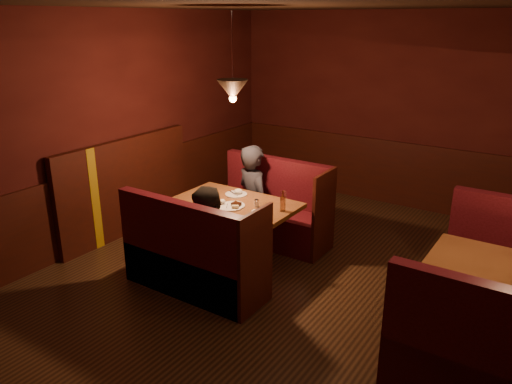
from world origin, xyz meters
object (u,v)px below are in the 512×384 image
Objects in this scene: main_bench_far at (273,215)px; diner_b at (210,224)px; second_table at (512,292)px; diner_a at (254,180)px; second_bench_near at (494,371)px; main_bench_near at (192,263)px; main_table at (236,217)px.

diner_b is (0.10, -1.43, 0.40)m from main_bench_far.
second_table is 3.25m from diner_a.
diner_a is at bearing -153.17° from main_bench_far.
main_bench_far is at bearing 149.78° from second_bench_near.
diner_b is at bearing 62.26° from main_bench_near.
main_bench_near is (0.02, -0.81, -0.25)m from main_table.
diner_a reaches higher than diner_b.
main_table is at bearing -91.15° from main_bench_far.
main_bench_far is 3.06m from second_table.
diner_a is (-0.23, -0.12, 0.47)m from main_bench_far.
main_bench_near is at bearing 122.64° from diner_a.
main_table is 0.91× the size of main_bench_far.
main_bench_far reaches higher than main_table.
second_table is 0.87m from second_bench_near.
main_bench_near is at bearing 178.20° from second_bench_near.
main_bench_near is 0.46m from diner_b.
main_table is 0.92× the size of second_bench_near.
diner_b is at bearing -85.86° from main_bench_far.
main_table is at bearing 178.64° from second_table.
main_bench_near is at bearing -88.86° from main_table.
diner_a is 1.36m from diner_b.
second_table is 0.90× the size of second_bench_near.
diner_a reaches higher than main_bench_far.
second_bench_near is (0.03, -0.84, -0.23)m from second_table.
second_table is (2.92, 0.74, 0.24)m from main_bench_near.
diner_b is (0.10, 0.20, 0.40)m from main_bench_near.
second_bench_near is at bearing -26.92° from diner_b.
main_bench_far is at bearing 90.00° from main_bench_near.
second_bench_near is 1.04× the size of diner_b.
second_bench_near is at bearing 177.21° from diner_a.
diner_a is (-0.23, 1.51, 0.47)m from main_bench_near.
main_bench_far is 1.06× the size of diner_b.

